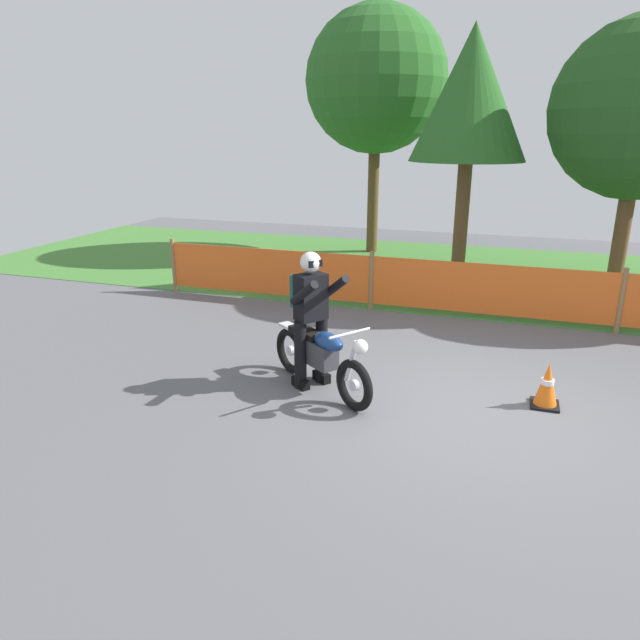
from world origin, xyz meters
The scene contains 8 objects.
ground centered at (0.00, 0.00, -0.01)m, with size 24.00×24.00×0.02m, color #5B5B60.
grass_verge centered at (0.00, 6.64, 0.01)m, with size 24.00×6.62×0.01m, color #427A33.
barrier_fence centered at (0.00, 3.33, 0.54)m, with size 11.97×0.08×1.05m.
tree_leftmost centered at (-3.18, 8.37, 4.16)m, with size 3.42×3.42×5.88m.
tree_near_left centered at (-0.73, 5.78, 3.67)m, with size 2.25×2.25×4.95m.
motorcycle_lead centered at (-1.77, -0.10, 0.44)m, with size 1.62×1.21×0.91m.
rider_lead centered at (-1.94, 0.02, 0.95)m, with size 0.78×0.73×1.69m.
traffic_cone centered at (0.83, 0.30, 0.26)m, with size 0.32×0.32×0.53m.
Camera 1 is at (0.28, -6.27, 3.05)m, focal length 32.49 mm.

